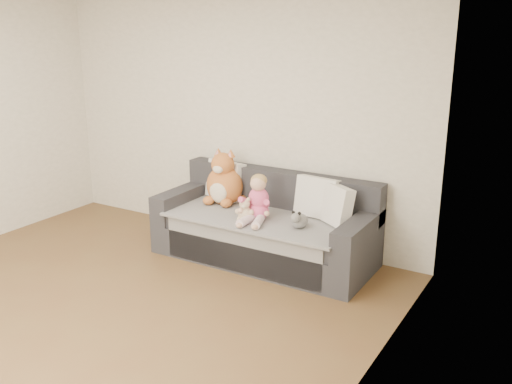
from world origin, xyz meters
TOP-DOWN VIEW (x-y plane):
  - room_shell at (0.00, 0.42)m, footprint 5.00×5.00m
  - sofa at (0.66, 2.06)m, footprint 2.20×0.94m
  - cushion_left at (0.02, 2.30)m, footprint 0.48×0.29m
  - cushion_right_back at (1.13, 2.25)m, footprint 0.45×0.23m
  - cushion_right_front at (1.36, 2.16)m, footprint 0.44×0.37m
  - toddler at (0.68, 1.87)m, footprint 0.32×0.46m
  - plush_cat at (0.10, 2.16)m, footprint 0.49×0.44m
  - teddy_bear at (0.59, 1.78)m, footprint 0.18×0.15m
  - plush_cow at (1.13, 1.86)m, footprint 0.15×0.23m
  - sippy_cup at (0.70, 1.89)m, footprint 0.10×0.08m

SIDE VIEW (x-z plane):
  - sofa at x=0.66m, z-range -0.12..0.73m
  - sippy_cup at x=0.70m, z-range 0.48..0.59m
  - plush_cow at x=1.13m, z-range 0.46..0.64m
  - teddy_bear at x=0.59m, z-range 0.45..0.69m
  - cushion_right_front at x=1.36m, z-range 0.47..0.85m
  - toddler at x=0.68m, z-range 0.44..0.89m
  - cushion_right_back at x=1.13m, z-range 0.47..0.87m
  - cushion_left at x=0.02m, z-range 0.47..0.89m
  - plush_cat at x=0.10m, z-range 0.39..1.00m
  - room_shell at x=0.00m, z-range -1.20..3.80m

